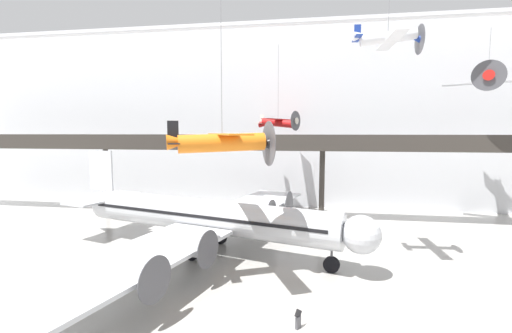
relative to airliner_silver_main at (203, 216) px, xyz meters
name	(u,v)px	position (x,y,z in m)	size (l,w,h in m)	color
ground_plane	(334,320)	(11.33, -10.32, -3.30)	(260.00, 260.00, 0.00)	#9E9B96
hangar_back_wall	(321,115)	(11.33, 22.05, 10.32)	(140.00, 3.00, 27.25)	silver
mezzanine_walkway	(323,148)	(11.33, 13.35, 5.86)	(110.00, 3.20, 10.85)	#38332D
ceiling_truss_beam	(327,21)	(11.33, 8.79, 19.78)	(120.00, 0.60, 0.60)	silver
airliner_silver_main	(203,216)	(0.00, 0.00, 0.00)	(31.22, 36.18, 9.17)	silver
suspended_plane_orange_highwing	(222,142)	(3.60, -6.58, 7.17)	(7.93, 9.07, 13.79)	orange
suspended_plane_red_highwing	(278,122)	(5.48, 15.74, 9.12)	(6.12, 6.92, 11.22)	red
suspended_plane_silver_racer	(488,80)	(29.56, 13.08, 13.73)	(8.86, 7.71, 7.29)	silver
suspended_plane_white_twin	(388,38)	(15.63, -1.42, 15.16)	(5.23, 6.40, 5.66)	silver
info_sign_pedestal	(298,321)	(9.25, -11.48, -2.85)	(0.43, 0.69, 1.24)	#4C4C51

